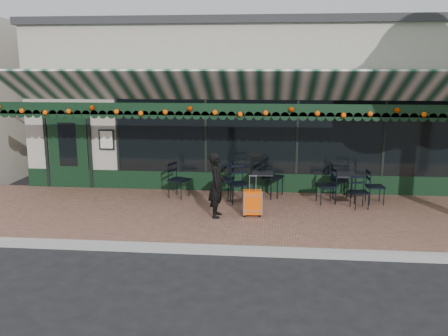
# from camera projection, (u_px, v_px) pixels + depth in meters

# --- Properties ---
(ground) EXTENTS (80.00, 80.00, 0.00)m
(ground) POSITION_uv_depth(u_px,v_px,m) (231.00, 253.00, 8.90)
(ground) COLOR black
(ground) RESTS_ON ground
(sidewalk) EXTENTS (18.00, 4.00, 0.15)m
(sidewalk) POSITION_uv_depth(u_px,v_px,m) (238.00, 216.00, 10.84)
(sidewalk) COLOR brown
(sidewalk) RESTS_ON ground
(curb) EXTENTS (18.00, 0.16, 0.15)m
(curb) POSITION_uv_depth(u_px,v_px,m) (231.00, 250.00, 8.81)
(curb) COLOR #9E9E99
(curb) RESTS_ON ground
(restaurant_building) EXTENTS (12.00, 9.60, 4.50)m
(restaurant_building) POSITION_uv_depth(u_px,v_px,m) (250.00, 102.00, 16.06)
(restaurant_building) COLOR #A79F91
(restaurant_building) RESTS_ON ground
(woman) EXTENTS (0.36, 0.54, 1.45)m
(woman) POSITION_uv_depth(u_px,v_px,m) (217.00, 185.00, 10.43)
(woman) COLOR black
(woman) RESTS_ON sidewalk
(suitcase) EXTENTS (0.43, 0.27, 0.92)m
(suitcase) POSITION_uv_depth(u_px,v_px,m) (252.00, 203.00, 10.54)
(suitcase) COLOR #F05007
(suitcase) RESTS_ON sidewalk
(cafe_table_a) EXTENTS (0.55, 0.55, 0.68)m
(cafe_table_a) POSITION_uv_depth(u_px,v_px,m) (345.00, 177.00, 11.69)
(cafe_table_a) COLOR black
(cafe_table_a) RESTS_ON sidewalk
(cafe_table_b) EXTENTS (0.53, 0.53, 0.65)m
(cafe_table_b) POSITION_uv_depth(u_px,v_px,m) (263.00, 175.00, 12.00)
(cafe_table_b) COLOR black
(cafe_table_b) RESTS_ON sidewalk
(chair_a_left) EXTENTS (0.52, 0.52, 0.87)m
(chair_a_left) POSITION_uv_depth(u_px,v_px,m) (326.00, 186.00, 11.52)
(chair_a_left) COLOR black
(chair_a_left) RESTS_ON sidewalk
(chair_a_right) EXTENTS (0.43, 0.43, 0.85)m
(chair_a_right) POSITION_uv_depth(u_px,v_px,m) (339.00, 181.00, 12.10)
(chair_a_right) COLOR black
(chair_a_right) RESTS_ON sidewalk
(chair_a_front) EXTENTS (0.46, 0.46, 0.76)m
(chair_a_front) POSITION_uv_depth(u_px,v_px,m) (360.00, 193.00, 11.10)
(chair_a_front) COLOR black
(chair_a_front) RESTS_ON sidewalk
(chair_a_extra) EXTENTS (0.45, 0.45, 0.83)m
(chair_a_extra) POSITION_uv_depth(u_px,v_px,m) (375.00, 187.00, 11.49)
(chair_a_extra) COLOR black
(chair_a_extra) RESTS_ON sidewalk
(chair_b_left) EXTENTS (0.54, 0.54, 1.00)m
(chair_b_left) POSITION_uv_depth(u_px,v_px,m) (224.00, 180.00, 11.86)
(chair_b_left) COLOR black
(chair_b_left) RESTS_ON sidewalk
(chair_b_right) EXTENTS (0.63, 0.63, 0.98)m
(chair_b_right) POSITION_uv_depth(u_px,v_px,m) (273.00, 177.00, 12.15)
(chair_b_right) COLOR black
(chair_b_right) RESTS_ON sidewalk
(chair_b_front) EXTENTS (0.60, 0.60, 0.93)m
(chair_b_front) POSITION_uv_depth(u_px,v_px,m) (238.00, 184.00, 11.56)
(chair_b_front) COLOR black
(chair_b_front) RESTS_ON sidewalk
(chair_solo) EXTENTS (0.59, 0.59, 0.90)m
(chair_solo) POSITION_uv_depth(u_px,v_px,m) (179.00, 180.00, 12.05)
(chair_solo) COLOR black
(chair_solo) RESTS_ON sidewalk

